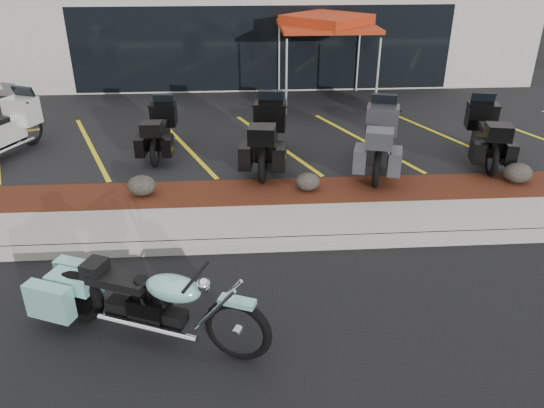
{
  "coord_description": "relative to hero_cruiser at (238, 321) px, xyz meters",
  "views": [
    {
      "loc": [
        -0.87,
        -6.62,
        4.58
      ],
      "look_at": [
        -0.35,
        1.2,
        0.67
      ],
      "focal_mm": 35.0,
      "sensor_mm": 36.0,
      "label": 1
    }
  ],
  "objects": [
    {
      "name": "popup_canopy",
      "position": [
        2.7,
        10.79,
        1.88
      ],
      "size": [
        2.9,
        2.9,
        2.54
      ],
      "rotation": [
        0.0,
        0.0,
        -0.07
      ],
      "color": "silver",
      "rests_on": "upper_lot"
    },
    {
      "name": "touring_black_mid",
      "position": [
        0.82,
        6.68,
        0.31
      ],
      "size": [
        1.32,
        2.6,
        1.44
      ],
      "primitive_type": null,
      "rotation": [
        0.0,
        0.0,
        1.42
      ],
      "color": "black",
      "rests_on": "upper_lot"
    },
    {
      "name": "touring_black_rear",
      "position": [
        5.68,
        6.57,
        0.26
      ],
      "size": [
        1.37,
        2.45,
        1.34
      ],
      "primitive_type": null,
      "rotation": [
        0.0,
        0.0,
        1.35
      ],
      "color": "black",
      "rests_on": "upper_lot"
    },
    {
      "name": "upper_lot",
      "position": [
        0.94,
        9.85,
        -0.49
      ],
      "size": [
        26.0,
        9.6,
        0.15
      ],
      "primitive_type": "cube",
      "color": "black",
      "rests_on": "ground"
    },
    {
      "name": "curb",
      "position": [
        0.94,
        2.55,
        -0.49
      ],
      "size": [
        24.0,
        0.25,
        0.15
      ],
      "primitive_type": "cube",
      "color": "gray",
      "rests_on": "ground"
    },
    {
      "name": "touring_white",
      "position": [
        -4.88,
        7.51,
        0.3
      ],
      "size": [
        1.82,
        2.61,
        1.42
      ],
      "primitive_type": null,
      "rotation": [
        0.0,
        0.0,
        1.16
      ],
      "color": "silver",
      "rests_on": "upper_lot"
    },
    {
      "name": "boulder_right",
      "position": [
        5.69,
        4.54,
        -0.2
      ],
      "size": [
        0.58,
        0.48,
        0.41
      ],
      "primitive_type": "ellipsoid",
      "color": "black",
      "rests_on": "mulch_bed"
    },
    {
      "name": "touring_black_front",
      "position": [
        -1.67,
        7.42,
        0.19
      ],
      "size": [
        0.89,
        2.12,
        1.21
      ],
      "primitive_type": null,
      "rotation": [
        0.0,
        0.0,
        1.52
      ],
      "color": "black",
      "rests_on": "upper_lot"
    },
    {
      "name": "boulder_left",
      "position": [
        -1.81,
        4.44,
        -0.21
      ],
      "size": [
        0.55,
        0.46,
        0.39
      ],
      "primitive_type": "ellipsoid",
      "color": "black",
      "rests_on": "mulch_bed"
    },
    {
      "name": "dealership_building",
      "position": [
        0.94,
        16.11,
        1.44
      ],
      "size": [
        18.0,
        8.16,
        4.0
      ],
      "color": "gray",
      "rests_on": "ground"
    },
    {
      "name": "boulder_mid",
      "position": [
        1.4,
        4.46,
        -0.23
      ],
      "size": [
        0.49,
        0.41,
        0.35
      ],
      "primitive_type": "ellipsoid",
      "color": "black",
      "rests_on": "mulch_bed"
    },
    {
      "name": "sidewalk",
      "position": [
        0.94,
        3.25,
        -0.49
      ],
      "size": [
        24.0,
        1.2,
        0.15
      ],
      "primitive_type": "cube",
      "color": "gray",
      "rests_on": "ground"
    },
    {
      "name": "mulch_bed",
      "position": [
        0.94,
        4.45,
        -0.49
      ],
      "size": [
        24.0,
        1.2,
        0.16
      ],
      "primitive_type": "cube",
      "color": "#33180B",
      "rests_on": "ground"
    },
    {
      "name": "ground",
      "position": [
        0.94,
        1.65,
        -0.57
      ],
      "size": [
        90.0,
        90.0,
        0.0
      ],
      "primitive_type": "plane",
      "color": "black",
      "rests_on": "ground"
    },
    {
      "name": "touring_grey",
      "position": [
        3.29,
        6.26,
        0.3
      ],
      "size": [
        1.61,
        2.63,
        1.43
      ],
      "primitive_type": null,
      "rotation": [
        0.0,
        0.0,
        1.28
      ],
      "color": "#323338",
      "rests_on": "upper_lot"
    },
    {
      "name": "traffic_cone",
      "position": [
        1.05,
        9.09,
        -0.18
      ],
      "size": [
        0.33,
        0.33,
        0.48
      ],
      "primitive_type": "cone",
      "rotation": [
        0.0,
        0.0,
        0.04
      ],
      "color": "red",
      "rests_on": "upper_lot"
    },
    {
      "name": "hero_cruiser",
      "position": [
        0.0,
        0.0,
        0.0
      ],
      "size": [
        3.28,
        1.99,
        1.13
      ],
      "primitive_type": null,
      "rotation": [
        0.0,
        0.0,
        -0.39
      ],
      "color": "#7BC0B6",
      "rests_on": "ground"
    }
  ]
}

